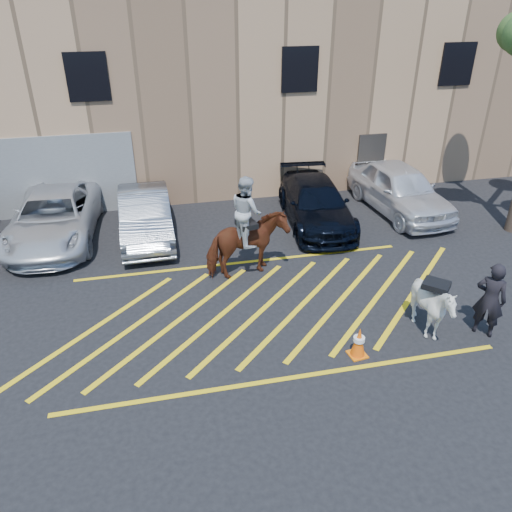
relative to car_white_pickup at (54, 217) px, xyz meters
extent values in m
plane|color=black|center=(5.47, -5.05, -0.75)|extent=(90.00, 90.00, 0.00)
imported|color=silver|center=(0.00, 0.00, 0.00)|extent=(2.79, 5.53, 1.50)
imported|color=gray|center=(2.80, -0.45, -0.01)|extent=(1.63, 4.49, 1.47)
imported|color=black|center=(8.44, -0.62, -0.04)|extent=(2.43, 5.04, 1.41)
imported|color=white|center=(11.63, -0.31, 0.09)|extent=(2.39, 5.06, 1.67)
imported|color=black|center=(10.32, -7.33, 0.18)|extent=(0.80, 0.79, 1.86)
cube|color=tan|center=(5.47, 6.95, 2.75)|extent=(32.00, 10.00, 7.00)
cube|color=black|center=(1.47, 1.91, 3.85)|extent=(1.30, 0.08, 1.50)
cube|color=black|center=(8.47, 1.91, 3.85)|extent=(1.30, 0.08, 1.50)
cube|color=black|center=(14.47, 1.91, 3.85)|extent=(1.30, 0.08, 1.50)
cube|color=#38332D|center=(11.47, 1.91, 0.35)|extent=(1.10, 0.08, 2.20)
cube|color=yellow|center=(1.27, -5.35, -0.74)|extent=(4.20, 4.20, 0.01)
cube|color=yellow|center=(2.32, -5.35, -0.74)|extent=(4.20, 4.20, 0.01)
cube|color=yellow|center=(3.37, -5.35, -0.74)|extent=(4.20, 4.20, 0.01)
cube|color=yellow|center=(4.42, -5.35, -0.74)|extent=(4.20, 4.20, 0.01)
cube|color=yellow|center=(5.47, -5.35, -0.74)|extent=(4.20, 4.20, 0.01)
cube|color=yellow|center=(6.52, -5.35, -0.74)|extent=(4.20, 4.20, 0.01)
cube|color=yellow|center=(7.57, -5.35, -0.74)|extent=(4.20, 4.20, 0.01)
cube|color=yellow|center=(8.62, -5.35, -0.74)|extent=(4.20, 4.20, 0.01)
cube|color=yellow|center=(9.67, -5.35, -0.74)|extent=(4.20, 4.20, 0.01)
cube|color=yellow|center=(5.47, -2.85, -0.74)|extent=(9.50, 0.12, 0.01)
cube|color=yellow|center=(5.47, -7.85, -0.74)|extent=(9.50, 0.12, 0.01)
imported|color=#5E2316|center=(5.47, -3.55, 0.18)|extent=(2.37, 1.47, 1.86)
imported|color=#ADB2B9|center=(5.47, -3.55, 1.21)|extent=(0.91, 1.06, 1.89)
cube|color=black|center=(5.47, -3.55, 0.82)|extent=(0.58, 0.65, 0.14)
imported|color=silver|center=(9.04, -7.09, 0.00)|extent=(1.82, 1.82, 1.50)
cube|color=black|center=(9.04, -7.09, 0.59)|extent=(0.72, 0.72, 0.14)
cube|color=orange|center=(7.15, -7.46, -0.73)|extent=(0.43, 0.43, 0.03)
cone|color=#FF5A0A|center=(7.15, -7.46, -0.37)|extent=(0.32, 0.32, 0.70)
cylinder|color=white|center=(7.15, -7.46, -0.31)|extent=(0.25, 0.25, 0.10)
camera|label=1|loc=(3.12, -15.37, 6.48)|focal=35.00mm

